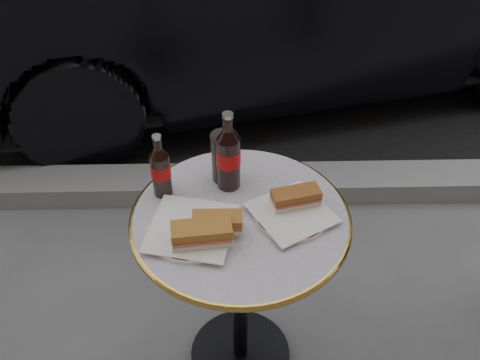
{
  "coord_description": "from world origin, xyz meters",
  "views": [
    {
      "loc": [
        -0.02,
        -1.06,
        1.78
      ],
      "look_at": [
        0.0,
        0.05,
        0.82
      ],
      "focal_mm": 40.0,
      "sensor_mm": 36.0,
      "label": 1
    }
  ],
  "objects_px": {
    "plate_right": "(292,215)",
    "cola_glass": "(224,157)",
    "plate_left": "(192,230)",
    "cola_bottle_right": "(228,151)",
    "bistro_table": "(240,296)",
    "cola_bottle_left": "(160,165)"
  },
  "relations": [
    {
      "from": "cola_bottle_left",
      "to": "cola_bottle_right",
      "type": "distance_m",
      "value": 0.2
    },
    {
      "from": "plate_right",
      "to": "cola_glass",
      "type": "height_order",
      "value": "cola_glass"
    },
    {
      "from": "bistro_table",
      "to": "cola_glass",
      "type": "relative_size",
      "value": 4.56
    },
    {
      "from": "bistro_table",
      "to": "plate_right",
      "type": "bearing_deg",
      "value": -2.26
    },
    {
      "from": "plate_right",
      "to": "cola_bottle_right",
      "type": "bearing_deg",
      "value": 142.06
    },
    {
      "from": "bistro_table",
      "to": "cola_glass",
      "type": "bearing_deg",
      "value": 104.97
    },
    {
      "from": "plate_right",
      "to": "cola_glass",
      "type": "distance_m",
      "value": 0.26
    },
    {
      "from": "plate_right",
      "to": "cola_bottle_left",
      "type": "relative_size",
      "value": 1.01
    },
    {
      "from": "bistro_table",
      "to": "cola_bottle_left",
      "type": "height_order",
      "value": "cola_bottle_left"
    },
    {
      "from": "cola_bottle_right",
      "to": "cola_glass",
      "type": "relative_size",
      "value": 1.58
    },
    {
      "from": "plate_right",
      "to": "cola_bottle_right",
      "type": "relative_size",
      "value": 0.82
    },
    {
      "from": "bistro_table",
      "to": "plate_right",
      "type": "height_order",
      "value": "plate_right"
    },
    {
      "from": "cola_bottle_left",
      "to": "cola_bottle_right",
      "type": "xyz_separation_m",
      "value": [
        0.19,
        0.03,
        0.02
      ]
    },
    {
      "from": "bistro_table",
      "to": "cola_bottle_right",
      "type": "bearing_deg",
      "value": 103.5
    },
    {
      "from": "plate_left",
      "to": "cola_glass",
      "type": "height_order",
      "value": "cola_glass"
    },
    {
      "from": "plate_right",
      "to": "cola_glass",
      "type": "relative_size",
      "value": 1.3
    },
    {
      "from": "plate_left",
      "to": "cola_glass",
      "type": "relative_size",
      "value": 1.46
    },
    {
      "from": "plate_right",
      "to": "cola_bottle_right",
      "type": "xyz_separation_m",
      "value": [
        -0.17,
        0.14,
        0.12
      ]
    },
    {
      "from": "bistro_table",
      "to": "cola_glass",
      "type": "xyz_separation_m",
      "value": [
        -0.04,
        0.16,
        0.45
      ]
    },
    {
      "from": "plate_right",
      "to": "plate_left",
      "type": "bearing_deg",
      "value": -168.99
    },
    {
      "from": "bistro_table",
      "to": "cola_glass",
      "type": "height_order",
      "value": "cola_glass"
    },
    {
      "from": "plate_left",
      "to": "cola_glass",
      "type": "xyz_separation_m",
      "value": [
        0.09,
        0.22,
        0.07
      ]
    }
  ]
}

